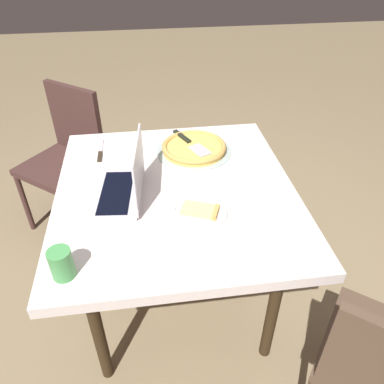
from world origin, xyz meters
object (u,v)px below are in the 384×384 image
at_px(pizza_tray, 194,148).
at_px(dining_table, 176,201).
at_px(table_knife, 100,153).
at_px(chair_near, 67,152).
at_px(pizza_plate, 200,212).
at_px(laptop, 125,185).
at_px(drink_cup, 61,263).

bearing_deg(pizza_tray, dining_table, 157.54).
xyz_separation_m(table_knife, chair_near, (0.45, 0.26, -0.24)).
distance_m(pizza_tray, table_knife, 0.48).
distance_m(dining_table, table_knife, 0.50).
bearing_deg(dining_table, table_knife, 44.38).
distance_m(dining_table, pizza_plate, 0.22).
bearing_deg(chair_near, pizza_tray, -124.36).
bearing_deg(pizza_tray, pizza_plate, 174.40).
relative_size(laptop, drink_cup, 3.31).
bearing_deg(chair_near, dining_table, -142.95).
xyz_separation_m(laptop, pizza_plate, (-0.17, -0.30, -0.04)).
distance_m(pizza_plate, drink_cup, 0.56).
bearing_deg(laptop, drink_cup, 153.84).
distance_m(laptop, pizza_plate, 0.34).
bearing_deg(table_knife, dining_table, -135.62).
bearing_deg(dining_table, chair_near, 37.05).
bearing_deg(pizza_tray, chair_near, 55.64).
relative_size(pizza_plate, table_knife, 1.02).
bearing_deg(chair_near, laptop, -154.72).
distance_m(pizza_plate, table_knife, 0.69).
distance_m(dining_table, pizza_tray, 0.34).
bearing_deg(pizza_tray, drink_cup, 143.52).
bearing_deg(laptop, dining_table, -84.64).
height_order(dining_table, laptop, laptop).
bearing_deg(table_knife, pizza_tray, -96.01).
bearing_deg(drink_cup, dining_table, -44.01).
xyz_separation_m(pizza_plate, drink_cup, (-0.25, 0.50, 0.04)).
bearing_deg(drink_cup, chair_near, 8.46).
xyz_separation_m(laptop, chair_near, (0.83, 0.39, -0.30)).
bearing_deg(table_knife, chair_near, 30.10).
bearing_deg(chair_near, drink_cup, -171.54).
distance_m(dining_table, laptop, 0.25).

